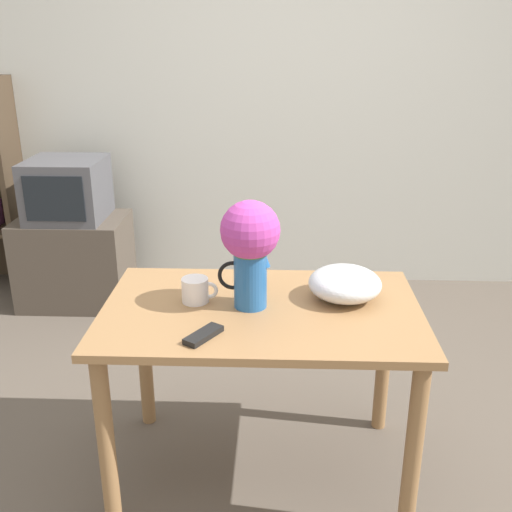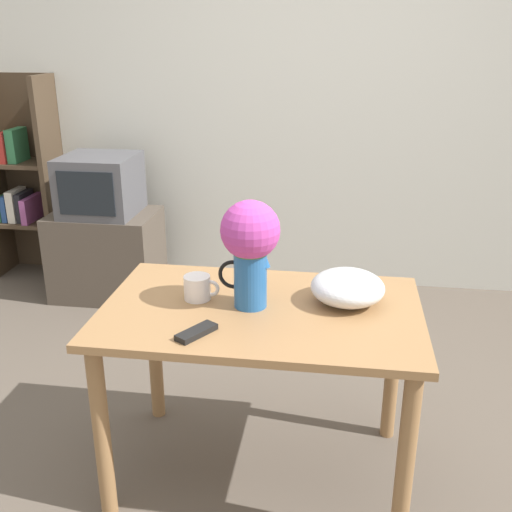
{
  "view_description": "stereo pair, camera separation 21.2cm",
  "coord_description": "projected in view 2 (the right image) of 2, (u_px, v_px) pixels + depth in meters",
  "views": [
    {
      "loc": [
        -0.09,
        -2.07,
        1.68
      ],
      "look_at": [
        -0.17,
        -0.08,
        0.92
      ],
      "focal_mm": 42.0,
      "sensor_mm": 36.0,
      "label": 1
    },
    {
      "loc": [
        0.12,
        -2.05,
        1.68
      ],
      "look_at": [
        -0.17,
        -0.08,
        0.92
      ],
      "focal_mm": 42.0,
      "sensor_mm": 36.0,
      "label": 2
    }
  ],
  "objects": [
    {
      "name": "flower_vase",
      "position": [
        250.0,
        242.0,
        2.11
      ],
      "size": [
        0.22,
        0.21,
        0.4
      ],
      "color": "#235B9E",
      "rests_on": "table"
    },
    {
      "name": "ground_plane",
      "position": [
        298.0,
        457.0,
        2.51
      ],
      "size": [
        12.0,
        12.0,
        0.0
      ],
      "primitive_type": "plane",
      "color": "brown"
    },
    {
      "name": "tv_stand",
      "position": [
        107.0,
        254.0,
        3.96
      ],
      "size": [
        0.68,
        0.47,
        0.57
      ],
      "color": "#4C4238",
      "rests_on": "ground_plane"
    },
    {
      "name": "coffee_mug",
      "position": [
        198.0,
        288.0,
        2.24
      ],
      "size": [
        0.14,
        0.1,
        0.09
      ],
      "color": "white",
      "rests_on": "table"
    },
    {
      "name": "wall_back",
      "position": [
        327.0,
        93.0,
        3.85
      ],
      "size": [
        8.0,
        0.05,
        2.6
      ],
      "color": "silver",
      "rests_on": "ground_plane"
    },
    {
      "name": "remote_control",
      "position": [
        196.0,
        332.0,
        1.98
      ],
      "size": [
        0.13,
        0.16,
        0.02
      ],
      "color": "black",
      "rests_on": "table"
    },
    {
      "name": "white_bowl",
      "position": [
        348.0,
        287.0,
        2.2
      ],
      "size": [
        0.27,
        0.27,
        0.12
      ],
      "color": "silver",
      "rests_on": "table"
    },
    {
      "name": "bookshelf",
      "position": [
        22.0,
        180.0,
        4.19
      ],
      "size": [
        0.49,
        0.32,
        1.41
      ],
      "color": "#423323",
      "rests_on": "ground_plane"
    },
    {
      "name": "table",
      "position": [
        261.0,
        336.0,
        2.22
      ],
      "size": [
        1.16,
        0.74,
        0.73
      ],
      "color": "olive",
      "rests_on": "ground_plane"
    },
    {
      "name": "tv_set",
      "position": [
        100.0,
        185.0,
        3.79
      ],
      "size": [
        0.45,
        0.45,
        0.37
      ],
      "color": "#4C4C51",
      "rests_on": "tv_stand"
    }
  ]
}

